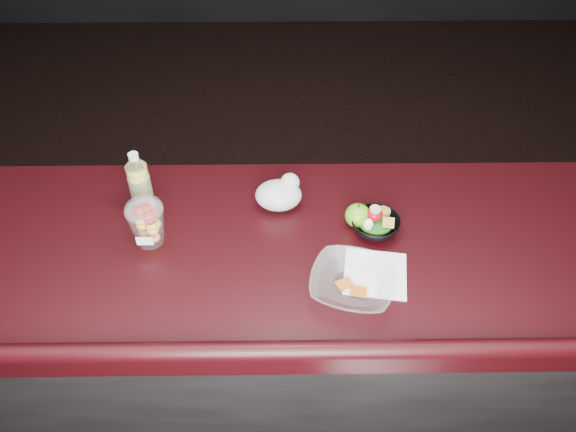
# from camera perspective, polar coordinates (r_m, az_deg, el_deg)

# --- Properties ---
(counter) EXTENTS (4.06, 0.71, 1.02)m
(counter) POSITION_cam_1_polar(r_m,az_deg,el_deg) (1.93, -0.67, -13.39)
(counter) COLOR black
(counter) RESTS_ON ground
(lemonade_bottle) EXTENTS (0.06, 0.06, 0.19)m
(lemonade_bottle) POSITION_cam_1_polar(r_m,az_deg,el_deg) (1.65, -14.80, 3.07)
(lemonade_bottle) COLOR yellow
(lemonade_bottle) RESTS_ON counter
(fruit_cup) EXTENTS (0.10, 0.10, 0.15)m
(fruit_cup) POSITION_cam_1_polar(r_m,az_deg,el_deg) (1.54, -14.18, -0.52)
(fruit_cup) COLOR white
(fruit_cup) RESTS_ON counter
(green_apple) EXTENTS (0.07, 0.07, 0.08)m
(green_apple) POSITION_cam_1_polar(r_m,az_deg,el_deg) (1.58, 7.11, 0.05)
(green_apple) COLOR #439010
(green_apple) RESTS_ON counter
(plastic_bag) EXTENTS (0.14, 0.11, 0.10)m
(plastic_bag) POSITION_cam_1_polar(r_m,az_deg,el_deg) (1.62, -0.82, 2.30)
(plastic_bag) COLOR silver
(plastic_bag) RESTS_ON counter
(snack_bowl) EXTENTS (0.17, 0.17, 0.07)m
(snack_bowl) POSITION_cam_1_polar(r_m,az_deg,el_deg) (1.58, 8.83, -0.79)
(snack_bowl) COLOR black
(snack_bowl) RESTS_ON counter
(takeout_bowl) EXTENTS (0.26, 0.26, 0.05)m
(takeout_bowl) POSITION_cam_1_polar(r_m,az_deg,el_deg) (1.42, 6.57, -6.82)
(takeout_bowl) COLOR silver
(takeout_bowl) RESTS_ON counter
(paper_napkin) EXTENTS (0.18, 0.18, 0.00)m
(paper_napkin) POSITION_cam_1_polar(r_m,az_deg,el_deg) (1.48, 8.85, -5.80)
(paper_napkin) COLOR white
(paper_napkin) RESTS_ON counter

